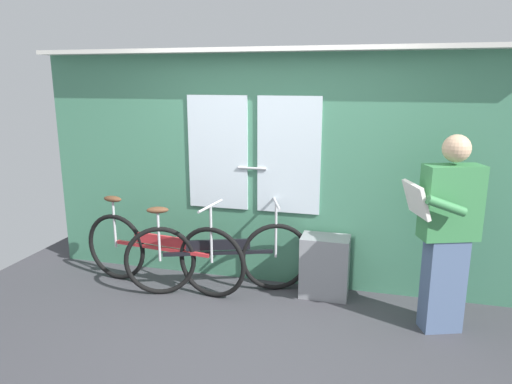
{
  "coord_description": "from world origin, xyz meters",
  "views": [
    {
      "loc": [
        0.98,
        -3.2,
        1.98
      ],
      "look_at": [
        -0.01,
        0.48,
        1.07
      ],
      "focal_mm": 33.02,
      "sensor_mm": 36.0,
      "label": 1
    }
  ],
  "objects": [
    {
      "name": "bicycle_leaning_behind",
      "position": [
        -1.01,
        0.68,
        0.37
      ],
      "size": [
        1.75,
        0.44,
        0.89
      ],
      "rotation": [
        0.0,
        0.0,
        -0.13
      ],
      "color": "black",
      "rests_on": "ground_plane"
    },
    {
      "name": "ground_plane",
      "position": [
        0.0,
        0.0,
        -0.02
      ],
      "size": [
        5.71,
        3.86,
        0.04
      ],
      "primitive_type": "cube",
      "color": "#38383D"
    },
    {
      "name": "trash_bin_by_wall",
      "position": [
        0.54,
        0.91,
        0.29
      ],
      "size": [
        0.44,
        0.28,
        0.58
      ],
      "primitive_type": "cube",
      "color": "gray",
      "rests_on": "ground_plane"
    },
    {
      "name": "bicycle_near_door",
      "position": [
        -0.45,
        0.72,
        0.36
      ],
      "size": [
        1.66,
        0.72,
        0.88
      ],
      "rotation": [
        0.0,
        0.0,
        0.35
      ],
      "color": "black",
      "rests_on": "ground_plane"
    },
    {
      "name": "passenger_reading_newspaper",
      "position": [
        1.51,
        0.54,
        0.83
      ],
      "size": [
        0.61,
        0.54,
        1.58
      ],
      "rotation": [
        0.0,
        0.0,
        3.49
      ],
      "color": "slate",
      "rests_on": "ground_plane"
    },
    {
      "name": "train_door_wall",
      "position": [
        -0.01,
        1.12,
        1.18
      ],
      "size": [
        4.71,
        0.28,
        2.25
      ],
      "color": "#427F60",
      "rests_on": "ground_plane"
    }
  ]
}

